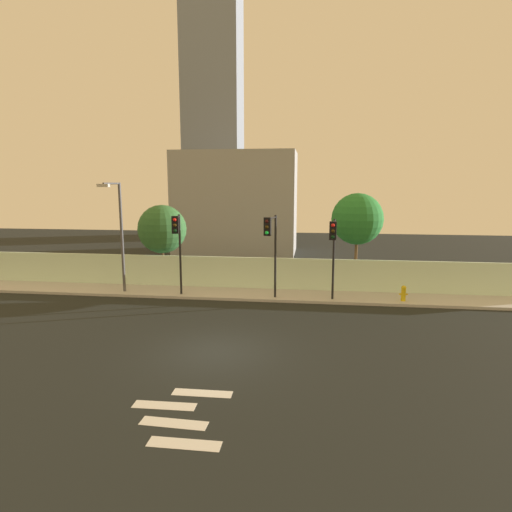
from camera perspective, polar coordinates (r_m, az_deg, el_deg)
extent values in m
plane|color=black|center=(16.62, -5.22, -12.39)|extent=(80.00, 80.00, 0.00)
cube|color=#B5B5B5|center=(24.27, -0.98, -5.07)|extent=(36.00, 2.40, 0.15)
cube|color=silver|center=(25.29, -0.56, -2.20)|extent=(36.00, 0.18, 1.80)
cube|color=silver|center=(11.50, -9.41, -23.18)|extent=(1.80, 0.44, 0.01)
cube|color=silver|center=(12.33, -10.75, -20.78)|extent=(1.81, 0.51, 0.01)
cube|color=silver|center=(13.19, -11.95, -18.67)|extent=(1.81, 0.48, 0.01)
cube|color=silver|center=(13.68, -7.08, -17.45)|extent=(1.81, 0.47, 0.01)
cylinder|color=black|center=(22.94, 10.15, -0.47)|extent=(0.12, 0.12, 4.23)
cylinder|color=black|center=(21.99, 10.21, 4.40)|extent=(0.21, 1.40, 0.08)
cube|color=black|center=(21.32, 10.09, 3.30)|extent=(0.36, 0.23, 0.90)
sphere|color=red|center=(21.18, 10.09, 3.99)|extent=(0.18, 0.18, 0.18)
sphere|color=#33260A|center=(21.21, 10.07, 3.24)|extent=(0.18, 0.18, 0.18)
sphere|color=black|center=(21.24, 10.05, 2.49)|extent=(0.18, 0.18, 0.18)
cylinder|color=black|center=(22.98, 2.56, -0.09)|extent=(0.12, 0.12, 4.41)
cylinder|color=black|center=(21.96, 2.08, 4.99)|extent=(0.34, 1.58, 0.08)
cube|color=black|center=(21.22, 1.52, 3.89)|extent=(0.37, 0.25, 0.90)
sphere|color=black|center=(21.08, 1.43, 4.59)|extent=(0.18, 0.18, 0.18)
sphere|color=#33260A|center=(21.11, 1.43, 3.83)|extent=(0.18, 0.18, 0.18)
sphere|color=#19F24C|center=(21.14, 1.43, 3.08)|extent=(0.18, 0.18, 0.18)
cylinder|color=black|center=(23.99, -9.94, 0.17)|extent=(0.12, 0.12, 4.40)
cylinder|color=black|center=(23.15, -10.34, 5.05)|extent=(0.24, 1.19, 0.08)
cube|color=black|center=(22.60, -10.58, 4.05)|extent=(0.36, 0.24, 0.90)
sphere|color=red|center=(22.46, -10.65, 4.71)|extent=(0.18, 0.18, 0.18)
sphere|color=#33260A|center=(22.48, -10.63, 3.99)|extent=(0.18, 0.18, 0.18)
sphere|color=black|center=(22.51, -10.61, 3.29)|extent=(0.18, 0.18, 0.18)
cylinder|color=#4C4C51|center=(25.27, -17.22, 2.29)|extent=(0.16, 0.16, 6.09)
cylinder|color=#4C4C51|center=(24.26, -18.47, 9.04)|extent=(0.10, 1.82, 0.10)
cube|color=beige|center=(23.45, -19.44, 8.74)|extent=(0.60, 0.24, 0.16)
cylinder|color=gold|center=(23.86, 18.81, -4.85)|extent=(0.24, 0.24, 0.65)
sphere|color=gold|center=(23.78, 18.86, -4.00)|extent=(0.26, 0.26, 0.26)
cylinder|color=gold|center=(23.82, 18.41, -4.77)|extent=(0.10, 0.09, 0.09)
cylinder|color=gold|center=(23.89, 19.22, -4.78)|extent=(0.10, 0.09, 0.09)
cylinder|color=brown|center=(27.67, -12.09, -0.88)|extent=(0.15, 0.15, 2.59)
sphere|color=#2E6330|center=(27.37, -12.25, 3.48)|extent=(2.98, 2.98, 2.98)
cylinder|color=brown|center=(26.15, 12.98, -0.67)|extent=(0.18, 0.18, 3.34)
sphere|color=#287C33|center=(25.84, 13.18, 4.77)|extent=(2.98, 2.98, 2.98)
cube|color=#979797|center=(39.15, -2.60, 7.01)|extent=(10.59, 6.00, 8.94)
cube|color=gray|center=(52.67, -5.67, 19.79)|extent=(6.34, 5.00, 31.21)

